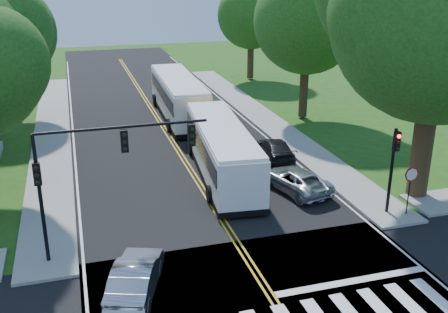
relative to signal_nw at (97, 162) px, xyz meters
name	(u,v)px	position (x,y,z in m)	size (l,w,h in m)	color
road	(181,155)	(5.86, 11.57, -4.37)	(14.00, 96.00, 0.01)	black
center_line	(170,137)	(5.86, 15.57, -4.36)	(0.36, 70.00, 0.01)	gold
edge_line_w	(74,146)	(-0.94, 15.57, -4.36)	(0.12, 70.00, 0.01)	silver
edge_line_e	(257,129)	(12.66, 15.57, -4.36)	(0.12, 70.00, 0.01)	silver
stop_bar	(352,281)	(9.36, -4.83, -4.36)	(6.60, 0.40, 0.01)	silver
sidewalk_nw	(52,134)	(-2.44, 18.57, -4.30)	(2.60, 40.00, 0.15)	gray
sidewalk_ne	(262,117)	(14.16, 18.57, -4.30)	(2.60, 40.00, 0.15)	gray
tree_ne_big	(440,15)	(16.86, 1.57, 5.24)	(10.80, 10.80, 14.91)	#312013
tree_west_far	(6,33)	(-5.14, 23.57, 2.62)	(7.60, 7.60, 10.67)	#312013
tree_east_mid	(307,20)	(17.36, 17.57, 3.48)	(8.40, 8.40, 11.93)	#312013
tree_east_far	(251,15)	(18.36, 33.57, 2.48)	(7.20, 7.20, 10.34)	#312013
signal_nw	(97,162)	(0.00, 0.00, 0.00)	(7.15, 0.46, 5.66)	black
signal_ne	(393,160)	(14.06, 0.01, -1.41)	(0.30, 0.46, 4.40)	black
stop_sign	(411,179)	(14.86, -0.45, -2.35)	(0.76, 0.08, 2.53)	black
bus_lead	(221,149)	(7.45, 7.45, -2.72)	(3.75, 12.25, 3.12)	white
bus_follow	(178,96)	(7.63, 20.74, -2.61)	(3.45, 12.98, 3.34)	white
hatchback	(136,277)	(0.95, -3.17, -3.65)	(1.52, 4.35, 1.43)	#A3A5AA
suv	(296,180)	(10.79, 4.05, -3.72)	(2.16, 4.68, 1.30)	silver
dark_sedan	(274,149)	(11.53, 9.18, -3.70)	(1.88, 4.63, 1.34)	black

